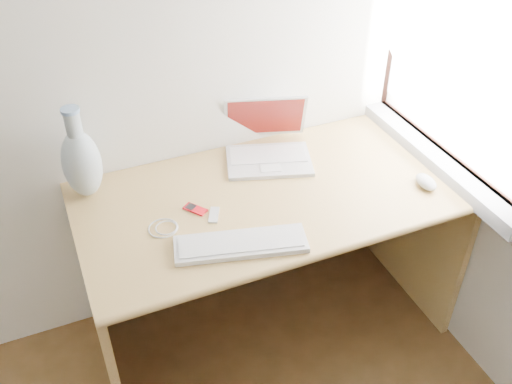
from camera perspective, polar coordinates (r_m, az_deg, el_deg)
name	(u,v)px	position (r m, az deg, el deg)	size (l,w,h in m)	color
window	(467,43)	(2.20, 20.37, 13.80)	(0.11, 0.99, 1.10)	white
desk	(262,223)	(2.35, 0.64, -3.12)	(1.46, 0.73, 0.77)	tan
laptop	(265,146)	(2.31, 0.86, 4.63)	(0.39, 0.37, 0.23)	silver
external_keyboard	(241,244)	(1.91, -1.53, -5.21)	(0.46, 0.24, 0.02)	white
mouse	(426,182)	(2.26, 16.64, 0.98)	(0.06, 0.11, 0.04)	silver
ipod	(195,209)	(2.07, -6.09, -1.71)	(0.08, 0.09, 0.01)	red
cable_coil	(163,228)	(2.01, -9.27, -3.58)	(0.11, 0.11, 0.01)	white
remote	(214,215)	(2.04, -4.24, -2.30)	(0.03, 0.09, 0.01)	white
vase	(81,161)	(2.15, -17.06, 2.95)	(0.14, 0.14, 0.36)	silver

